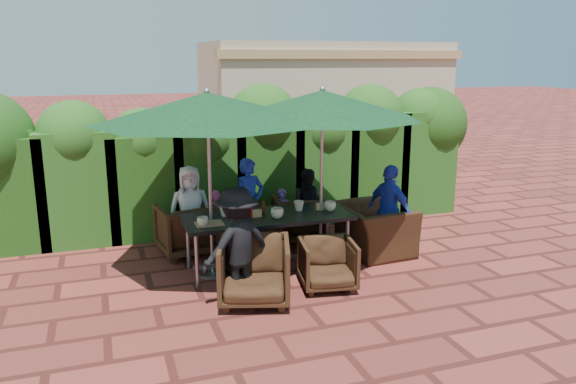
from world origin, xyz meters
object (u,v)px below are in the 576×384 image
object	(u,v)px
umbrella_left	(207,108)
chair_near_left	(254,268)
chair_far_left	(187,227)
chair_end_right	(373,221)
chair_far_right	(299,216)
chair_near_right	(328,262)
dining_table	(267,221)
chair_far_mid	(256,221)
umbrella_right	(322,105)

from	to	relation	value
umbrella_left	chair_near_left	bearing A→B (deg)	-74.17
chair_far_left	chair_end_right	distance (m)	2.73
chair_far_right	umbrella_left	bearing A→B (deg)	39.66
chair_near_right	chair_end_right	size ratio (longest dim) A/B	0.62
dining_table	chair_near_left	bearing A→B (deg)	-114.85
chair_far_mid	chair_end_right	size ratio (longest dim) A/B	0.70
dining_table	umbrella_left	xyz separation A→B (m)	(-0.76, 0.03, 1.54)
umbrella_right	chair_far_mid	bearing A→B (deg)	124.69
dining_table	chair_end_right	distance (m)	1.66
chair_far_mid	chair_far_left	bearing A→B (deg)	14.31
dining_table	chair_near_right	distance (m)	1.09
umbrella_left	chair_near_right	xyz separation A→B (m)	(1.28, -0.93, -1.87)
umbrella_right	chair_near_left	xyz separation A→B (m)	(-1.25, -1.03, -1.79)
umbrella_right	chair_far_left	xyz separation A→B (m)	(-1.74, 0.93, -1.80)
dining_table	chair_far_mid	distance (m)	1.03
dining_table	chair_far_right	size ratio (longest dim) A/B	2.87
dining_table	umbrella_right	size ratio (longest dim) A/B	0.84
dining_table	chair_far_mid	size ratio (longest dim) A/B	2.93
chair_near_right	chair_end_right	distance (m)	1.51
umbrella_left	chair_far_mid	distance (m)	2.24
umbrella_left	chair_end_right	bearing A→B (deg)	1.49
chair_far_right	chair_near_right	xyz separation A→B (m)	(-0.30, -1.90, -0.05)
chair_far_right	chair_near_left	bearing A→B (deg)	65.57
chair_end_right	chair_far_mid	bearing A→B (deg)	56.18
umbrella_left	chair_near_right	bearing A→B (deg)	-36.06
chair_far_left	umbrella_right	bearing A→B (deg)	143.99
dining_table	chair_far_right	xyz separation A→B (m)	(0.81, 1.00, -0.28)
umbrella_left	chair_end_right	distance (m)	2.97
chair_end_right	chair_far_left	bearing A→B (deg)	68.29
chair_far_mid	chair_far_right	bearing A→B (deg)	-166.47
chair_far_mid	chair_near_right	distance (m)	1.92
chair_near_left	chair_near_right	size ratio (longest dim) A/B	1.23
chair_far_right	chair_near_right	distance (m)	1.92
chair_far_left	chair_far_mid	size ratio (longest dim) A/B	1.06
dining_table	chair_near_right	size ratio (longest dim) A/B	3.30
chair_near_right	chair_far_mid	bearing A→B (deg)	112.02
chair_near_left	chair_near_right	world-z (taller)	chair_near_left
chair_far_mid	umbrella_right	bearing A→B (deg)	136.74
umbrella_right	chair_near_left	distance (m)	2.42
chair_far_left	chair_end_right	xyz separation A→B (m)	(2.60, -0.85, 0.07)
dining_table	chair_end_right	world-z (taller)	chair_end_right
dining_table	umbrella_left	bearing A→B (deg)	177.76
chair_far_right	chair_far_left	bearing A→B (deg)	10.05
umbrella_right	chair_far_left	bearing A→B (deg)	151.95
chair_far_left	chair_near_left	distance (m)	2.01
chair_far_left	chair_near_left	size ratio (longest dim) A/B	0.98
chair_far_left	chair_near_right	bearing A→B (deg)	120.56
umbrella_right	chair_far_left	world-z (taller)	umbrella_right
chair_far_left	chair_near_left	xyz separation A→B (m)	(0.48, -1.95, 0.01)
chair_far_left	chair_end_right	size ratio (longest dim) A/B	0.75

